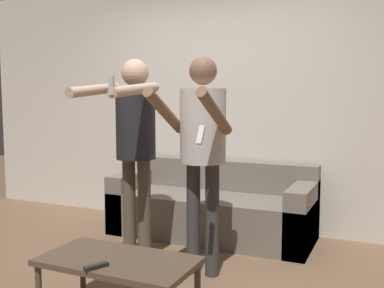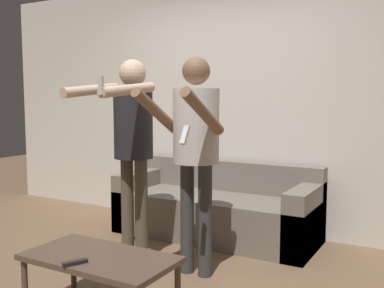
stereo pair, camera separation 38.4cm
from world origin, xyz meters
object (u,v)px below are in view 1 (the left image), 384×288
object	(u,v)px
couch	(212,210)
person_standing_left	(134,135)
coffee_table	(118,265)
person_standing_right	(202,138)
remote_on_table	(96,266)

from	to	relation	value
couch	person_standing_left	distance (m)	1.32
coffee_table	person_standing_left	bearing A→B (deg)	115.28
person_standing_right	remote_on_table	distance (m)	1.31
person_standing_left	person_standing_right	xyz separation A→B (m)	(0.61, 0.01, -0.01)
person_standing_right	coffee_table	xyz separation A→B (m)	(-0.18, -0.91, -0.72)
couch	coffee_table	xyz separation A→B (m)	(0.12, -1.89, 0.10)
person_standing_left	remote_on_table	size ratio (longest dim) A/B	11.38
person_standing_right	coffee_table	size ratio (longest dim) A/B	1.77
person_standing_left	person_standing_right	bearing A→B (deg)	0.62
person_standing_right	remote_on_table	size ratio (longest dim) A/B	11.35
person_standing_left	coffee_table	xyz separation A→B (m)	(0.43, -0.91, -0.73)
couch	person_standing_right	xyz separation A→B (m)	(0.30, -0.98, 0.82)
person_standing_right	person_standing_left	bearing A→B (deg)	-179.38
person_standing_right	coffee_table	bearing A→B (deg)	-101.06
couch	person_standing_right	world-z (taller)	person_standing_right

